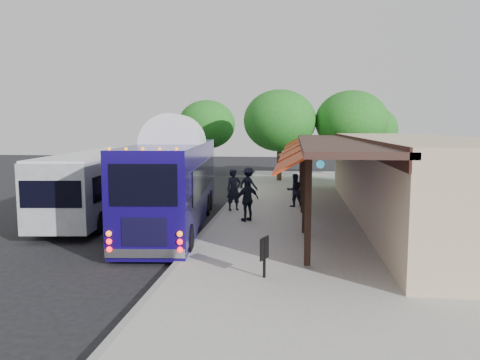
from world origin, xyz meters
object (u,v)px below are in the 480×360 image
at_px(ped_b, 294,190).
at_px(ped_c, 248,200).
at_px(coach_bus, 174,179).
at_px(sign_board, 264,250).
at_px(ped_d, 249,184).
at_px(city_bus, 99,181).
at_px(ped_a, 234,190).

xyz_separation_m(ped_b, ped_c, (-1.92, -3.77, 0.09)).
xyz_separation_m(coach_bus, sign_board, (4.10, -6.61, -1.07)).
height_order(ped_c, ped_d, ped_c).
relative_size(city_bus, ped_d, 6.25).
bearing_deg(ped_b, ped_d, -56.01).
xyz_separation_m(ped_d, sign_board, (1.66, -12.56, -0.15)).
height_order(city_bus, ped_d, city_bus).
relative_size(city_bus, ped_b, 6.80).
xyz_separation_m(ped_a, ped_c, (0.88, -2.40, -0.07)).
distance_m(coach_bus, ped_c, 3.12).
relative_size(ped_b, ped_d, 0.92).
xyz_separation_m(coach_bus, ped_d, (2.44, 5.95, -0.92)).
xyz_separation_m(coach_bus, ped_b, (4.85, 4.34, -0.99)).
bearing_deg(city_bus, ped_c, -15.87).
xyz_separation_m(ped_b, sign_board, (-0.75, -10.96, -0.08)).
distance_m(city_bus, ped_b, 9.20).
distance_m(ped_a, ped_d, 3.00).
xyz_separation_m(city_bus, sign_board, (8.04, -8.33, -0.72)).
distance_m(ped_a, ped_b, 3.12).
distance_m(ped_b, ped_d, 2.89).
bearing_deg(coach_bus, ped_c, 5.33).
bearing_deg(ped_a, coach_bus, -153.40).
bearing_deg(ped_a, ped_b, -2.61).
bearing_deg(ped_a, ped_c, -98.50).
bearing_deg(ped_c, coach_bus, -27.22).
bearing_deg(ped_d, coach_bus, 100.28).
bearing_deg(ped_d, ped_c, 127.86).
bearing_deg(coach_bus, ped_a, 49.65).
xyz_separation_m(city_bus, ped_d, (6.38, 4.23, -0.57)).
bearing_deg(sign_board, ped_a, 122.81).
distance_m(coach_bus, ped_b, 6.59).
relative_size(ped_c, sign_board, 1.68).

